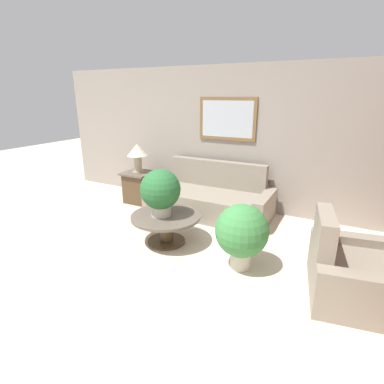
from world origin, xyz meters
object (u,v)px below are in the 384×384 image
couch_main (209,199)px  armchair (351,272)px  potted_plant_floor (242,232)px  side_table (139,187)px  coffee_table (166,223)px  table_lamp (137,153)px  potted_plant_on_table (160,191)px

couch_main → armchair: 2.75m
armchair → potted_plant_floor: (-1.22, -0.02, 0.21)m
side_table → armchair: bearing=-19.8°
couch_main → coffee_table: size_ratio=2.22×
armchair → table_lamp: size_ratio=2.14×
potted_plant_on_table → table_lamp: bearing=136.9°
couch_main → table_lamp: 1.68m
side_table → table_lamp: size_ratio=1.12×
table_lamp → potted_plant_floor: size_ratio=0.66×
couch_main → potted_plant_on_table: bearing=-96.1°
table_lamp → potted_plant_floor: (2.62, -1.40, -0.52)m
side_table → potted_plant_floor: size_ratio=0.74×
side_table → potted_plant_on_table: potted_plant_on_table is taller
side_table → potted_plant_floor: potted_plant_floor is taller
side_table → potted_plant_on_table: size_ratio=0.92×
couch_main → table_lamp: size_ratio=4.03×
armchair → table_lamp: bearing=60.7°
armchair → potted_plant_on_table: size_ratio=1.75×
coffee_table → potted_plant_on_table: potted_plant_on_table is taller
couch_main → potted_plant_floor: (1.10, -1.48, 0.21)m
armchair → side_table: 4.08m
side_table → table_lamp: bearing=-135.0°
potted_plant_on_table → side_table: bearing=136.9°
table_lamp → potted_plant_floor: table_lamp is taller
armchair → side_table: size_ratio=1.92×
couch_main → table_lamp: (-1.52, -0.08, 0.73)m
couch_main → coffee_table: (-0.09, -1.33, 0.03)m
couch_main → table_lamp: bearing=-176.9°
potted_plant_floor → table_lamp: bearing=151.8°
potted_plant_floor → coffee_table: bearing=172.7°
armchair → coffee_table: size_ratio=1.18×
couch_main → coffee_table: bearing=-93.9°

